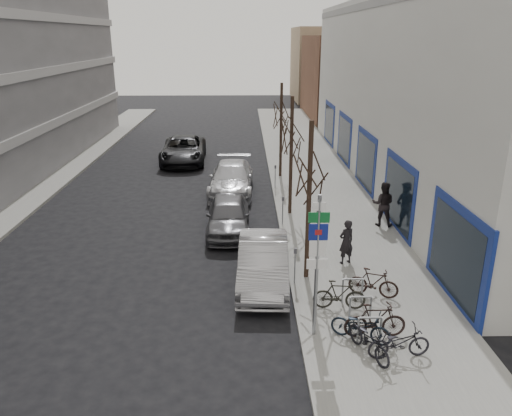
{
  "coord_description": "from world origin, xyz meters",
  "views": [
    {
      "loc": [
        0.53,
        -11.87,
        7.97
      ],
      "look_at": [
        0.92,
        5.37,
        2.0
      ],
      "focal_mm": 35.0,
      "sensor_mm": 36.0,
      "label": 1
    }
  ],
  "objects_px": {
    "parked_car_mid": "(228,216)",
    "highway_sign_pole": "(317,258)",
    "bike_near_left": "(370,338)",
    "meter_mid": "(283,208)",
    "parked_car_back": "(231,179)",
    "tree_near": "(310,164)",
    "tree_far": "(281,108)",
    "bike_rack": "(360,306)",
    "parked_car_front": "(263,263)",
    "bike_mid_inner": "(339,294)",
    "bike_far_curb": "(399,340)",
    "bike_far_inner": "(373,282)",
    "bike_mid_curb": "(361,324)",
    "meter_back": "(275,174)",
    "tree_mid": "(292,128)",
    "pedestrian_near": "(346,242)",
    "meter_front": "(295,262)",
    "lane_car": "(183,150)",
    "bike_near_right": "(375,320)",
    "pedestrian_far": "(383,204)"
  },
  "relations": [
    {
      "from": "bike_rack",
      "to": "parked_car_front",
      "type": "xyz_separation_m",
      "value": [
        -2.69,
        2.71,
        0.11
      ]
    },
    {
      "from": "tree_near",
      "to": "tree_mid",
      "type": "distance_m",
      "value": 6.5
    },
    {
      "from": "bike_far_curb",
      "to": "pedestrian_near",
      "type": "distance_m",
      "value": 5.63
    },
    {
      "from": "highway_sign_pole",
      "to": "tree_mid",
      "type": "xyz_separation_m",
      "value": [
        0.2,
        10.01,
        1.65
      ]
    },
    {
      "from": "meter_back",
      "to": "bike_mid_curb",
      "type": "distance_m",
      "value": 14.39
    },
    {
      "from": "meter_mid",
      "to": "pedestrian_near",
      "type": "distance_m",
      "value": 4.44
    },
    {
      "from": "meter_mid",
      "to": "parked_car_front",
      "type": "relative_size",
      "value": 0.27
    },
    {
      "from": "parked_car_mid",
      "to": "highway_sign_pole",
      "type": "bearing_deg",
      "value": -72.42
    },
    {
      "from": "tree_near",
      "to": "bike_near_right",
      "type": "relative_size",
      "value": 3.2
    },
    {
      "from": "bike_near_left",
      "to": "parked_car_front",
      "type": "distance_m",
      "value": 5.01
    },
    {
      "from": "meter_back",
      "to": "bike_far_inner",
      "type": "height_order",
      "value": "meter_back"
    },
    {
      "from": "bike_rack",
      "to": "parked_car_front",
      "type": "relative_size",
      "value": 0.48
    },
    {
      "from": "tree_far",
      "to": "bike_near_right",
      "type": "distance_m",
      "value": 17.08
    },
    {
      "from": "bike_rack",
      "to": "pedestrian_near",
      "type": "xyz_separation_m",
      "value": [
        0.34,
        3.93,
        0.32
      ]
    },
    {
      "from": "bike_rack",
      "to": "meter_mid",
      "type": "bearing_deg",
      "value": 101.8
    },
    {
      "from": "meter_mid",
      "to": "pedestrian_far",
      "type": "distance_m",
      "value": 4.31
    },
    {
      "from": "lane_car",
      "to": "bike_near_right",
      "type": "bearing_deg",
      "value": -72.31
    },
    {
      "from": "tree_mid",
      "to": "tree_far",
      "type": "distance_m",
      "value": 6.5
    },
    {
      "from": "tree_mid",
      "to": "bike_rack",
      "type": "bearing_deg",
      "value": -82.72
    },
    {
      "from": "bike_near_left",
      "to": "lane_car",
      "type": "relative_size",
      "value": 0.28
    },
    {
      "from": "bike_near_left",
      "to": "pedestrian_far",
      "type": "distance_m",
      "value": 9.71
    },
    {
      "from": "parked_car_back",
      "to": "pedestrian_far",
      "type": "xyz_separation_m",
      "value": [
        6.65,
        -5.32,
        0.33
      ]
    },
    {
      "from": "bike_mid_curb",
      "to": "parked_car_mid",
      "type": "relative_size",
      "value": 0.37
    },
    {
      "from": "tree_far",
      "to": "pedestrian_near",
      "type": "xyz_separation_m",
      "value": [
        1.54,
        -11.97,
        -3.12
      ]
    },
    {
      "from": "meter_back",
      "to": "parked_car_back",
      "type": "relative_size",
      "value": 0.23
    },
    {
      "from": "tree_far",
      "to": "parked_car_mid",
      "type": "bearing_deg",
      "value": -108.23
    },
    {
      "from": "meter_front",
      "to": "meter_back",
      "type": "height_order",
      "value": "same"
    },
    {
      "from": "bike_near_left",
      "to": "bike_far_curb",
      "type": "relative_size",
      "value": 1.02
    },
    {
      "from": "tree_far",
      "to": "bike_near_left",
      "type": "height_order",
      "value": "tree_far"
    },
    {
      "from": "tree_near",
      "to": "tree_far",
      "type": "height_order",
      "value": "same"
    },
    {
      "from": "meter_mid",
      "to": "bike_mid_inner",
      "type": "bearing_deg",
      "value": -80.64
    },
    {
      "from": "tree_mid",
      "to": "bike_near_left",
      "type": "bearing_deg",
      "value": -84.37
    },
    {
      "from": "parked_car_front",
      "to": "pedestrian_near",
      "type": "distance_m",
      "value": 3.27
    },
    {
      "from": "bike_near_left",
      "to": "parked_car_mid",
      "type": "bearing_deg",
      "value": 89.91
    },
    {
      "from": "bike_far_curb",
      "to": "lane_car",
      "type": "height_order",
      "value": "lane_car"
    },
    {
      "from": "bike_far_curb",
      "to": "bike_mid_curb",
      "type": "bearing_deg",
      "value": 40.43
    },
    {
      "from": "meter_front",
      "to": "bike_rack",
      "type": "bearing_deg",
      "value": -55.49
    },
    {
      "from": "meter_mid",
      "to": "bike_mid_inner",
      "type": "xyz_separation_m",
      "value": [
        1.18,
        -7.17,
        -0.28
      ]
    },
    {
      "from": "bike_mid_curb",
      "to": "bike_mid_inner",
      "type": "bearing_deg",
      "value": 37.23
    },
    {
      "from": "meter_mid",
      "to": "parked_car_back",
      "type": "bearing_deg",
      "value": 114.62
    },
    {
      "from": "bike_near_left",
      "to": "bike_mid_inner",
      "type": "distance_m",
      "value": 2.35
    },
    {
      "from": "tree_near",
      "to": "parked_car_mid",
      "type": "height_order",
      "value": "tree_near"
    },
    {
      "from": "highway_sign_pole",
      "to": "bike_near_right",
      "type": "height_order",
      "value": "highway_sign_pole"
    },
    {
      "from": "tree_mid",
      "to": "meter_mid",
      "type": "xyz_separation_m",
      "value": [
        -0.45,
        -1.5,
        -3.19
      ]
    },
    {
      "from": "bike_far_curb",
      "to": "bike_far_inner",
      "type": "xyz_separation_m",
      "value": [
        0.12,
        3.17,
        -0.02
      ]
    },
    {
      "from": "bike_mid_inner",
      "to": "bike_far_curb",
      "type": "bearing_deg",
      "value": -150.53
    },
    {
      "from": "highway_sign_pole",
      "to": "bike_mid_inner",
      "type": "height_order",
      "value": "highway_sign_pole"
    },
    {
      "from": "meter_mid",
      "to": "parked_car_back",
      "type": "relative_size",
      "value": 0.23
    },
    {
      "from": "meter_front",
      "to": "bike_near_right",
      "type": "bearing_deg",
      "value": -59.34
    },
    {
      "from": "tree_near",
      "to": "pedestrian_far",
      "type": "xyz_separation_m",
      "value": [
        3.85,
        4.81,
        -2.97
      ]
    }
  ]
}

